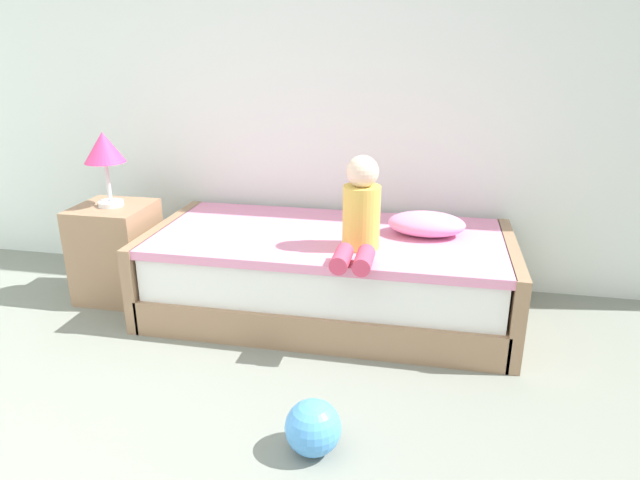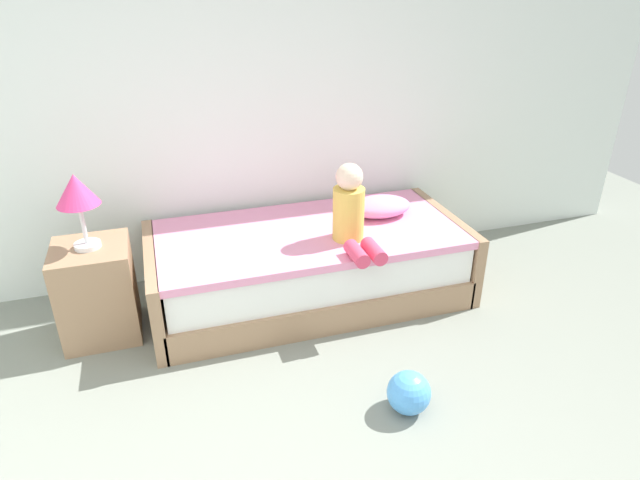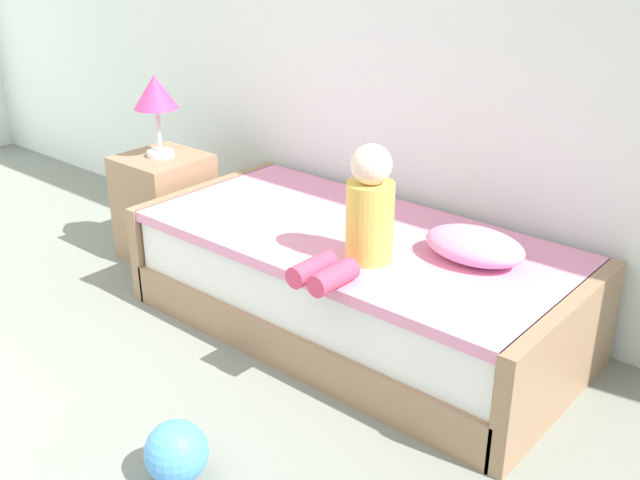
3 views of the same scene
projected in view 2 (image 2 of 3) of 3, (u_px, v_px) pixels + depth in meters
wall_rear at (188, 73)px, 3.55m from camera, size 7.20×0.10×2.90m
bed at (309, 264)px, 3.74m from camera, size 2.11×1.00×0.50m
nightstand at (97, 291)px, 3.32m from camera, size 0.44×0.44×0.60m
table_lamp at (77, 194)px, 3.04m from camera, size 0.24×0.24×0.45m
child_figure at (351, 212)px, 3.40m from camera, size 0.20×0.51×0.50m
pillow at (380, 206)px, 3.83m from camera, size 0.44×0.30×0.13m
toy_ball at (409, 393)px, 2.80m from camera, size 0.23×0.23×0.23m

